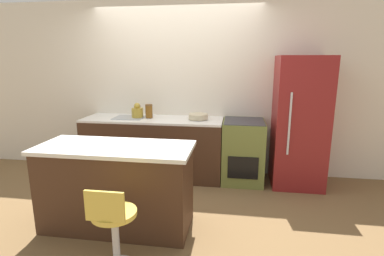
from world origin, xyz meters
The scene contains 10 objects.
ground_plane centered at (0.00, 0.00, 0.00)m, with size 14.00×14.00×0.00m, color brown.
wall_back centered at (0.00, 0.69, 1.30)m, with size 8.00×0.06×2.60m.
back_counter centered at (-0.31, 0.34, 0.44)m, with size 2.06×0.64×0.89m.
kitchen_island centered at (-0.29, -1.10, 0.44)m, with size 1.57×0.67×0.88m.
oven_range centered at (1.02, 0.34, 0.45)m, with size 0.58×0.65×0.89m.
refrigerator centered at (1.77, 0.33, 0.89)m, with size 0.68×0.68×1.78m.
stool_chair centered at (-0.04, -1.79, 0.39)m, with size 0.37×0.37×0.79m.
kettle centered at (-0.55, 0.36, 0.98)m, with size 0.17×0.17×0.21m.
mixing_bowl centered at (0.37, 0.36, 0.93)m, with size 0.28×0.28×0.07m.
canister_jar centered at (-0.37, 0.36, 0.99)m, with size 0.11×0.11×0.19m.
Camera 1 is at (0.92, -3.84, 1.74)m, focal length 28.00 mm.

